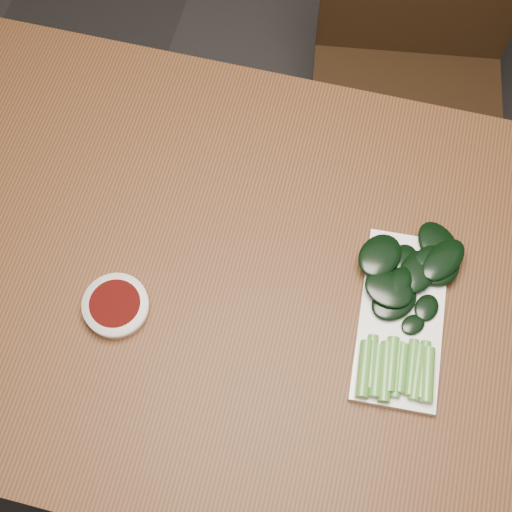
# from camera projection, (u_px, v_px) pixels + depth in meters

# --- Properties ---
(ground) EXTENTS (6.00, 6.00, 0.00)m
(ground) POSITION_uv_depth(u_px,v_px,m) (266.00, 393.00, 1.80)
(ground) COLOR #2A2828
(ground) RESTS_ON ground
(table) EXTENTS (1.40, 0.80, 0.75)m
(table) POSITION_uv_depth(u_px,v_px,m) (271.00, 300.00, 1.18)
(table) COLOR #4D2C16
(table) RESTS_ON ground
(chair_far) EXTENTS (0.49, 0.49, 0.89)m
(chair_far) POSITION_uv_depth(u_px,v_px,m) (410.00, 79.00, 1.60)
(chair_far) COLOR black
(chair_far) RESTS_ON ground
(sauce_bowl) EXTENTS (0.10, 0.10, 0.03)m
(sauce_bowl) POSITION_uv_depth(u_px,v_px,m) (116.00, 306.00, 1.09)
(sauce_bowl) COLOR white
(sauce_bowl) RESTS_ON table
(serving_plate) EXTENTS (0.14, 0.29, 0.01)m
(serving_plate) POSITION_uv_depth(u_px,v_px,m) (401.00, 318.00, 1.09)
(serving_plate) COLOR white
(serving_plate) RESTS_ON table
(gai_lan) EXTENTS (0.18, 0.32, 0.03)m
(gai_lan) POSITION_uv_depth(u_px,v_px,m) (410.00, 298.00, 1.08)
(gai_lan) COLOR #49872E
(gai_lan) RESTS_ON serving_plate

